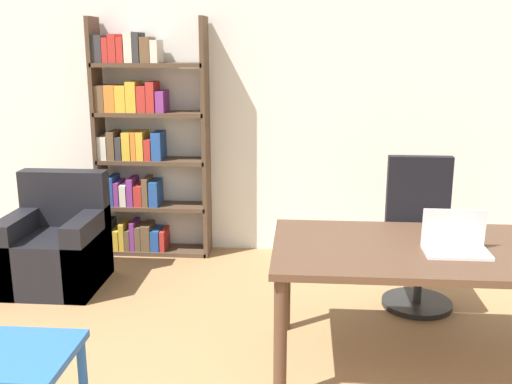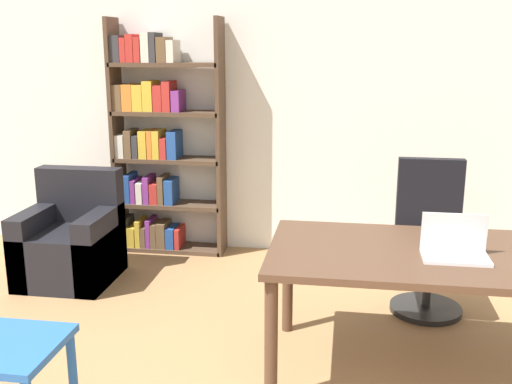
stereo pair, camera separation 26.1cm
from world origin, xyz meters
The scene contains 6 objects.
wall_back centered at (0.00, 4.53, 1.35)m, with size 8.00×0.06×2.70m.
desk centered at (1.06, 2.49, 0.66)m, with size 1.85×0.96×0.74m.
laptop centered at (1.13, 2.42, 0.79)m, with size 0.35×0.22×0.23m.
office_chair centered at (1.14, 3.42, 0.49)m, with size 0.50×0.50×1.07m.
armchair centered at (-1.62, 3.53, 0.30)m, with size 0.69×0.69×0.87m.
bookshelf centered at (-1.14, 4.34, 0.98)m, with size 0.99×0.28×2.08m.
Camera 1 is at (0.29, -0.76, 1.86)m, focal length 42.00 mm.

